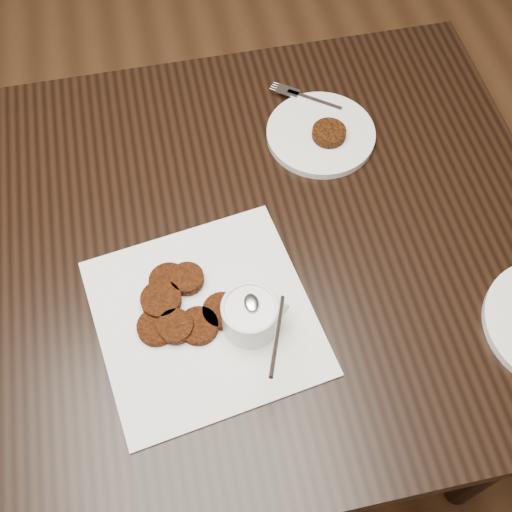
{
  "coord_description": "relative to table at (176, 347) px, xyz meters",
  "views": [
    {
      "loc": [
        0.06,
        -0.42,
        1.64
      ],
      "look_at": [
        0.17,
        0.06,
        0.8
      ],
      "focal_mm": 44.93,
      "sensor_mm": 36.0,
      "label": 1
    }
  ],
  "objects": [
    {
      "name": "floor",
      "position": [
        -0.01,
        -0.12,
        -0.38
      ],
      "size": [
        4.0,
        4.0,
        0.0
      ],
      "primitive_type": "plane",
      "color": "brown",
      "rests_on": "ground"
    },
    {
      "name": "table",
      "position": [
        0.0,
        0.0,
        0.0
      ],
      "size": [
        1.36,
        0.87,
        0.75
      ],
      "primitive_type": "cube",
      "color": "black",
      "rests_on": "floor"
    },
    {
      "name": "napkin",
      "position": [
        0.07,
        -0.12,
        0.38
      ],
      "size": [
        0.36,
        0.36,
        0.0
      ],
      "primitive_type": "cube",
      "rotation": [
        0.0,
        0.0,
        0.15
      ],
      "color": "white",
      "rests_on": "table"
    },
    {
      "name": "sauce_ramekin",
      "position": [
        0.13,
        -0.15,
        0.44
      ],
      "size": [
        0.12,
        0.12,
        0.12
      ],
      "primitive_type": null,
      "rotation": [
        0.0,
        0.0,
        0.12
      ],
      "color": "white",
      "rests_on": "napkin"
    },
    {
      "name": "patty_cluster",
      "position": [
        0.03,
        -0.11,
        0.39
      ],
      "size": [
        0.23,
        0.23,
        0.02
      ],
      "primitive_type": null,
      "rotation": [
        0.0,
        0.0,
        0.18
      ],
      "color": "#56200B",
      "rests_on": "napkin"
    },
    {
      "name": "plate_with_patty",
      "position": [
        0.33,
        0.19,
        0.39
      ],
      "size": [
        0.27,
        0.27,
        0.03
      ],
      "primitive_type": null,
      "rotation": [
        0.0,
        0.0,
        -0.65
      ],
      "color": "white",
      "rests_on": "table"
    }
  ]
}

